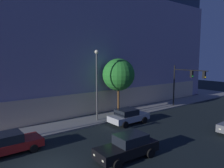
% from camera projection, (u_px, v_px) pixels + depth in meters
% --- Properties ---
extents(modern_building, '(38.02, 20.69, 19.10)m').
position_uv_depth(modern_building, '(83.00, 43.00, 36.13)').
color(modern_building, '#4C4C51').
rests_on(modern_building, ground).
extents(traffic_light_far_corner, '(0.43, 5.18, 5.82)m').
position_uv_depth(traffic_light_far_corner, '(186.00, 79.00, 29.16)').
color(traffic_light_far_corner, black).
rests_on(traffic_light_far_corner, sidewalk_corner).
extents(street_lamp_sidewalk, '(0.44, 0.44, 7.71)m').
position_uv_depth(street_lamp_sidewalk, '(97.00, 76.00, 23.31)').
color(street_lamp_sidewalk, '#555555').
rests_on(street_lamp_sidewalk, sidewalk_corner).
extents(sidewalk_tree, '(3.90, 3.90, 6.80)m').
position_uv_depth(sidewalk_tree, '(119.00, 75.00, 26.04)').
color(sidewalk_tree, brown).
rests_on(sidewalk_tree, sidewalk_corner).
extents(car_red, '(4.44, 2.24, 1.54)m').
position_uv_depth(car_red, '(9.00, 143.00, 15.79)').
color(car_red, maroon).
rests_on(car_red, ground).
extents(car_black, '(4.71, 2.13, 1.68)m').
position_uv_depth(car_black, '(128.00, 147.00, 15.01)').
color(car_black, black).
rests_on(car_black, ground).
extents(car_silver, '(4.44, 2.23, 1.61)m').
position_uv_depth(car_silver, '(128.00, 116.00, 22.98)').
color(car_silver, '#B7BABF').
rests_on(car_silver, ground).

